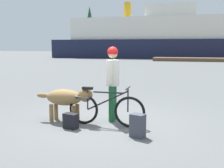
{
  "coord_description": "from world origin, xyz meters",
  "views": [
    {
      "loc": [
        1.71,
        -6.0,
        1.81
      ],
      "look_at": [
        0.07,
        0.32,
        0.89
      ],
      "focal_mm": 43.37,
      "sensor_mm": 36.0,
      "label": 1
    }
  ],
  "objects_px": {
    "bicycle": "(105,109)",
    "person_cyclist": "(113,76)",
    "dog": "(68,98)",
    "ferry_boat": "(151,39)",
    "backpack": "(138,126)",
    "handbag_pannier": "(71,121)"
  },
  "relations": [
    {
      "from": "bicycle",
      "to": "person_cyclist",
      "type": "height_order",
      "value": "person_cyclist"
    },
    {
      "from": "dog",
      "to": "ferry_boat",
      "type": "relative_size",
      "value": 0.05
    },
    {
      "from": "bicycle",
      "to": "ferry_boat",
      "type": "bearing_deg",
      "value": 94.88
    },
    {
      "from": "bicycle",
      "to": "ferry_boat",
      "type": "xyz_separation_m",
      "value": [
        -3.05,
        35.67,
        2.52
      ]
    },
    {
      "from": "bicycle",
      "to": "backpack",
      "type": "bearing_deg",
      "value": -35.48
    },
    {
      "from": "handbag_pannier",
      "to": "ferry_boat",
      "type": "bearing_deg",
      "value": 93.75
    },
    {
      "from": "dog",
      "to": "backpack",
      "type": "height_order",
      "value": "dog"
    },
    {
      "from": "person_cyclist",
      "to": "backpack",
      "type": "distance_m",
      "value": 1.56
    },
    {
      "from": "backpack",
      "to": "handbag_pannier",
      "type": "height_order",
      "value": "backpack"
    },
    {
      "from": "person_cyclist",
      "to": "handbag_pannier",
      "type": "bearing_deg",
      "value": -130.93
    },
    {
      "from": "bicycle",
      "to": "backpack",
      "type": "height_order",
      "value": "bicycle"
    },
    {
      "from": "handbag_pannier",
      "to": "dog",
      "type": "bearing_deg",
      "value": 119.79
    },
    {
      "from": "backpack",
      "to": "handbag_pannier",
      "type": "bearing_deg",
      "value": 172.79
    },
    {
      "from": "person_cyclist",
      "to": "ferry_boat",
      "type": "bearing_deg",
      "value": 95.03
    },
    {
      "from": "bicycle",
      "to": "dog",
      "type": "bearing_deg",
      "value": 173.83
    },
    {
      "from": "bicycle",
      "to": "person_cyclist",
      "type": "distance_m",
      "value": 0.84
    },
    {
      "from": "person_cyclist",
      "to": "dog",
      "type": "distance_m",
      "value": 1.2
    },
    {
      "from": "person_cyclist",
      "to": "dog",
      "type": "height_order",
      "value": "person_cyclist"
    },
    {
      "from": "handbag_pannier",
      "to": "person_cyclist",
      "type": "bearing_deg",
      "value": 49.07
    },
    {
      "from": "person_cyclist",
      "to": "backpack",
      "type": "height_order",
      "value": "person_cyclist"
    },
    {
      "from": "person_cyclist",
      "to": "handbag_pannier",
      "type": "height_order",
      "value": "person_cyclist"
    },
    {
      "from": "backpack",
      "to": "handbag_pannier",
      "type": "distance_m",
      "value": 1.54
    }
  ]
}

